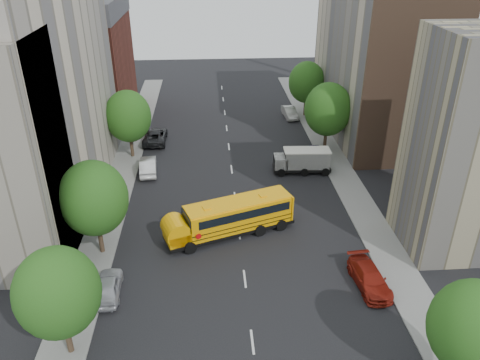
{
  "coord_description": "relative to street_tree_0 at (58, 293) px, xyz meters",
  "views": [
    {
      "loc": [
        -2.22,
        -34.8,
        22.43
      ],
      "look_at": [
        0.35,
        2.0,
        2.91
      ],
      "focal_mm": 35.0,
      "sensor_mm": 36.0,
      "label": 1
    }
  ],
  "objects": [
    {
      "name": "building_left_redbrick",
      "position": [
        -7.0,
        42.0,
        1.86
      ],
      "size": [
        10.0,
        15.0,
        13.0
      ],
      "primitive_type": "cube",
      "color": "maroon",
      "rests_on": "ground"
    },
    {
      "name": "building_right_sidewall",
      "position": [
        29.0,
        23.0,
        4.36
      ],
      "size": [
        10.1,
        0.3,
        18.0
      ],
      "primitive_type": "cube",
      "color": "brown",
      "rests_on": "ground"
    },
    {
      "name": "lane_markings",
      "position": [
        11.0,
        24.0,
        -4.64
      ],
      "size": [
        0.15,
        64.0,
        0.01
      ],
      "primitive_type": "cube",
      "color": "silver",
      "rests_on": "ground"
    },
    {
      "name": "ground",
      "position": [
        11.0,
        14.0,
        -4.64
      ],
      "size": [
        120.0,
        120.0,
        0.0
      ],
      "primitive_type": "plane",
      "color": "black",
      "rests_on": "ground"
    },
    {
      "name": "school_bus",
      "position": [
        10.12,
        11.84,
        -2.91
      ],
      "size": [
        11.15,
        6.03,
        3.1
      ],
      "rotation": [
        0.0,
        0.0,
        0.34
      ],
      "color": "black",
      "rests_on": "ground"
    },
    {
      "name": "street_tree_0",
      "position": [
        0.0,
        0.0,
        0.0
      ],
      "size": [
        4.8,
        4.8,
        7.41
      ],
      "color": "#38281C",
      "rests_on": "ground"
    },
    {
      "name": "building_right_far",
      "position": [
        29.0,
        34.0,
        4.36
      ],
      "size": [
        10.0,
        22.0,
        18.0
      ],
      "primitive_type": "cube",
      "color": "#BBAC91",
      "rests_on": "ground"
    },
    {
      "name": "parked_car_1",
      "position": [
        2.2,
        23.86,
        -3.86
      ],
      "size": [
        2.09,
        4.88,
        1.56
      ],
      "primitive_type": "imported",
      "rotation": [
        0.0,
        0.0,
        3.24
      ],
      "color": "silver",
      "rests_on": "ground"
    },
    {
      "name": "street_tree_5",
      "position": [
        22.0,
        40.0,
        0.06
      ],
      "size": [
        4.86,
        4.86,
        7.51
      ],
      "color": "#38281C",
      "rests_on": "ground"
    },
    {
      "name": "building_left_cream",
      "position": [
        -7.0,
        20.0,
        5.36
      ],
      "size": [
        10.0,
        26.0,
        20.0
      ],
      "primitive_type": "cube",
      "color": "beige",
      "rests_on": "ground"
    },
    {
      "name": "safari_truck",
      "position": [
        18.38,
        22.9,
        -3.29
      ],
      "size": [
        6.06,
        2.47,
        2.55
      ],
      "rotation": [
        0.0,
        0.0,
        -0.04
      ],
      "color": "black",
      "rests_on": "ground"
    },
    {
      "name": "street_tree_2",
      "position": [
        0.0,
        28.0,
        0.19
      ],
      "size": [
        4.99,
        4.99,
        7.71
      ],
      "color": "#38281C",
      "rests_on": "ground"
    },
    {
      "name": "parked_car_2",
      "position": [
        2.2,
        32.07,
        -3.85
      ],
      "size": [
        2.67,
        5.73,
        1.59
      ],
      "primitive_type": "imported",
      "rotation": [
        0.0,
        0.0,
        3.13
      ],
      "color": "black",
      "rests_on": "ground"
    },
    {
      "name": "sidewalk_left",
      "position": [
        -0.5,
        19.0,
        -4.58
      ],
      "size": [
        3.0,
        80.0,
        0.12
      ],
      "primitive_type": "cube",
      "color": "slate",
      "rests_on": "ground"
    },
    {
      "name": "street_tree_1",
      "position": [
        0.0,
        10.0,
        0.31
      ],
      "size": [
        5.12,
        5.12,
        7.9
      ],
      "color": "#38281C",
      "rests_on": "ground"
    },
    {
      "name": "parked_car_5",
      "position": [
        19.8,
        39.47,
        -3.93
      ],
      "size": [
        1.85,
        4.42,
        1.42
      ],
      "primitive_type": "imported",
      "rotation": [
        0.0,
        0.0,
        0.08
      ],
      "color": "#A5A49F",
      "rests_on": "ground"
    },
    {
      "name": "sidewalk_right",
      "position": [
        22.5,
        19.0,
        -4.58
      ],
      "size": [
        3.0,
        80.0,
        0.12
      ],
      "primitive_type": "cube",
      "color": "slate",
      "rests_on": "ground"
    },
    {
      "name": "street_tree_3",
      "position": [
        22.0,
        -4.0,
        -0.19
      ],
      "size": [
        4.61,
        4.61,
        7.11
      ],
      "color": "#38281C",
      "rests_on": "ground"
    },
    {
      "name": "parked_car_0",
      "position": [
        1.4,
        5.02,
        -3.93
      ],
      "size": [
        1.88,
        4.25,
        1.42
      ],
      "primitive_type": "imported",
      "rotation": [
        0.0,
        0.0,
        3.19
      ],
      "color": "#B2B2B9",
      "rests_on": "ground"
    },
    {
      "name": "parked_car_4",
      "position": [
        20.6,
        25.73,
        -3.96
      ],
      "size": [
        1.67,
        4.0,
        1.35
      ],
      "primitive_type": "imported",
      "rotation": [
        0.0,
        0.0,
        -0.02
      ],
      "color": "#373257",
      "rests_on": "ground"
    },
    {
      "name": "parked_car_3",
      "position": [
        19.8,
        4.62,
        -3.93
      ],
      "size": [
        2.42,
        5.05,
        1.42
      ],
      "primitive_type": "imported",
      "rotation": [
        0.0,
        0.0,
        0.09
      ],
      "color": "maroon",
      "rests_on": "ground"
    },
    {
      "name": "street_tree_4",
      "position": [
        22.0,
        28.0,
        0.43
      ],
      "size": [
        5.25,
        5.25,
        8.1
      ],
      "color": "#38281C",
      "rests_on": "ground"
    }
  ]
}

